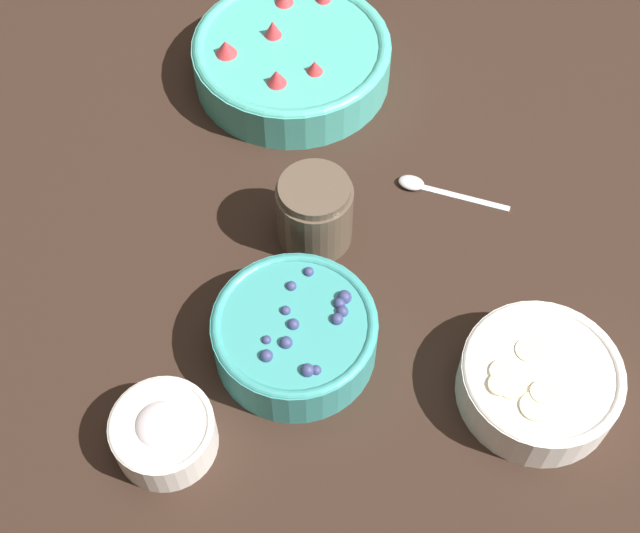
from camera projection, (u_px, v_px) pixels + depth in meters
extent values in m
plane|color=black|center=(376.00, 258.00, 1.03)|extent=(4.00, 4.00, 0.00)
cylinder|color=#47AD9E|center=(292.00, 61.00, 1.16)|extent=(0.26, 0.26, 0.06)
torus|color=#47AD9E|center=(291.00, 47.00, 1.14)|extent=(0.26, 0.26, 0.02)
cylinder|color=red|center=(292.00, 52.00, 1.15)|extent=(0.21, 0.21, 0.02)
cone|color=red|center=(226.00, 49.00, 1.12)|extent=(0.04, 0.04, 0.02)
cone|color=red|center=(315.00, 68.00, 1.11)|extent=(0.04, 0.04, 0.02)
cone|color=red|center=(277.00, 78.00, 1.10)|extent=(0.04, 0.04, 0.03)
cone|color=red|center=(273.00, 30.00, 1.14)|extent=(0.04, 0.04, 0.03)
cylinder|color=teal|center=(295.00, 336.00, 0.94)|extent=(0.17, 0.17, 0.06)
torus|color=teal|center=(294.00, 324.00, 0.92)|extent=(0.17, 0.17, 0.01)
cylinder|color=navy|center=(294.00, 328.00, 0.92)|extent=(0.14, 0.14, 0.02)
sphere|color=navy|center=(316.00, 370.00, 0.88)|extent=(0.01, 0.01, 0.01)
sphere|color=navy|center=(344.00, 297.00, 0.93)|extent=(0.02, 0.02, 0.02)
sphere|color=navy|center=(342.00, 312.00, 0.92)|extent=(0.01, 0.01, 0.01)
sphere|color=navy|center=(339.00, 304.00, 0.93)|extent=(0.01, 0.01, 0.01)
sphere|color=navy|center=(291.00, 286.00, 0.94)|extent=(0.01, 0.01, 0.01)
sphere|color=navy|center=(286.00, 311.00, 0.92)|extent=(0.01, 0.01, 0.01)
sphere|color=navy|center=(293.00, 324.00, 0.91)|extent=(0.01, 0.01, 0.01)
sphere|color=navy|center=(309.00, 272.00, 0.95)|extent=(0.01, 0.01, 0.01)
sphere|color=navy|center=(266.00, 356.00, 0.89)|extent=(0.01, 0.01, 0.01)
sphere|color=navy|center=(286.00, 343.00, 0.90)|extent=(0.01, 0.01, 0.01)
sphere|color=navy|center=(266.00, 340.00, 0.90)|extent=(0.01, 0.01, 0.01)
sphere|color=navy|center=(337.00, 319.00, 0.92)|extent=(0.01, 0.01, 0.01)
sphere|color=navy|center=(307.00, 370.00, 0.88)|extent=(0.01, 0.01, 0.01)
cylinder|color=white|center=(538.00, 382.00, 0.91)|extent=(0.16, 0.16, 0.05)
torus|color=white|center=(543.00, 372.00, 0.89)|extent=(0.16, 0.16, 0.01)
cylinder|color=beige|center=(542.00, 376.00, 0.90)|extent=(0.13, 0.13, 0.02)
cylinder|color=beige|center=(542.00, 393.00, 0.88)|extent=(0.03, 0.03, 0.01)
cylinder|color=beige|center=(503.00, 373.00, 0.89)|extent=(0.03, 0.03, 0.01)
cylinder|color=beige|center=(510.00, 385.00, 0.88)|extent=(0.03, 0.03, 0.01)
cylinder|color=beige|center=(523.00, 376.00, 0.89)|extent=(0.02, 0.02, 0.00)
cylinder|color=beige|center=(536.00, 407.00, 0.87)|extent=(0.03, 0.03, 0.01)
cylinder|color=beige|center=(528.00, 351.00, 0.90)|extent=(0.03, 0.03, 0.00)
cylinder|color=beige|center=(500.00, 386.00, 0.88)|extent=(0.02, 0.02, 0.01)
cylinder|color=silver|center=(164.00, 434.00, 0.88)|extent=(0.10, 0.10, 0.05)
torus|color=silver|center=(161.00, 425.00, 0.87)|extent=(0.10, 0.10, 0.01)
cylinder|color=silver|center=(162.00, 428.00, 0.87)|extent=(0.08, 0.08, 0.01)
ellipsoid|color=silver|center=(161.00, 425.00, 0.87)|extent=(0.05, 0.05, 0.02)
cylinder|color=brown|center=(315.00, 214.00, 1.01)|extent=(0.09, 0.09, 0.08)
cylinder|color=#512D1E|center=(315.00, 217.00, 1.02)|extent=(0.07, 0.07, 0.06)
cylinder|color=brown|center=(314.00, 189.00, 0.97)|extent=(0.08, 0.08, 0.01)
cube|color=silver|center=(465.00, 198.00, 1.07)|extent=(0.02, 0.11, 0.01)
ellipsoid|color=silver|center=(411.00, 183.00, 1.08)|extent=(0.02, 0.03, 0.01)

